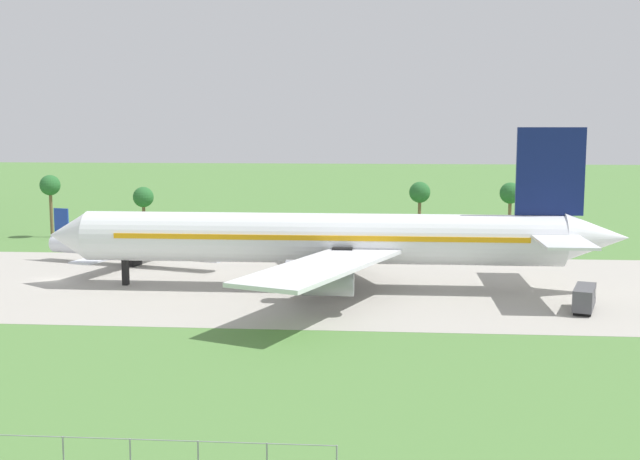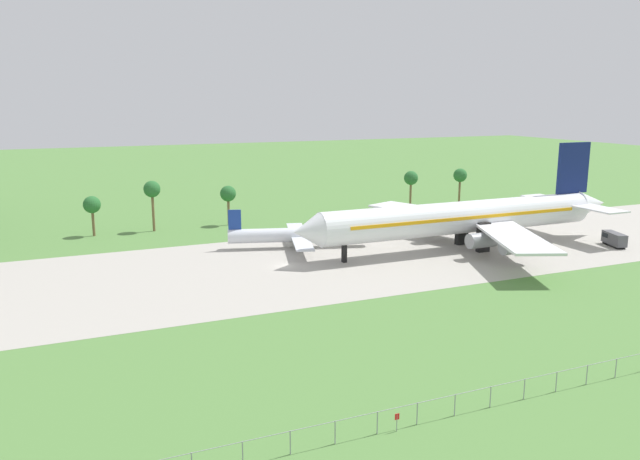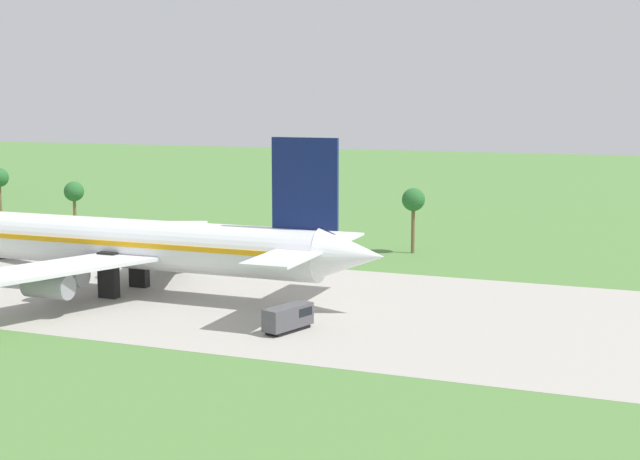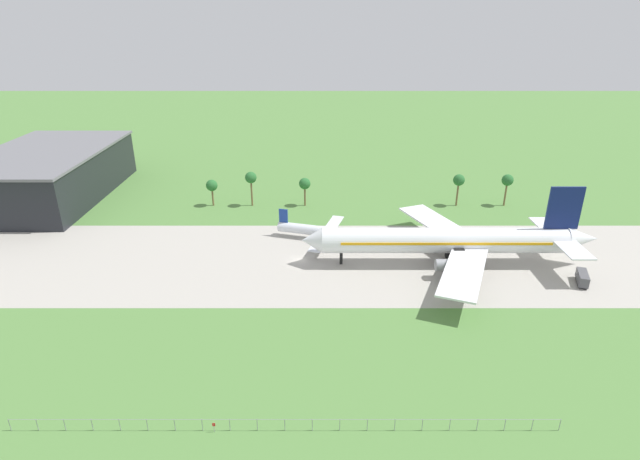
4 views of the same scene
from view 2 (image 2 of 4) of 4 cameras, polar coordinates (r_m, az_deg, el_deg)
The scene contains 8 objects.
ground_plane at distance 108.20m, azimuth -3.10°, elevation -3.29°, with size 600.00×600.00×0.00m, color #517F3D.
taxiway_strip at distance 108.20m, azimuth -3.10°, elevation -3.29°, with size 320.00×44.00×0.02m.
jet_airliner at distance 122.46m, azimuth 13.37°, elevation 1.15°, with size 70.81×53.92×19.69m.
regional_aircraft at distance 120.60m, azimuth -1.96°, elevation -0.45°, with size 27.06×24.58×7.75m.
baggage_tug at distance 135.06m, azimuth 25.27°, elevation -0.73°, with size 3.77×6.35×2.71m.
perimeter_fence at distance 62.19m, azimuth 15.34°, elevation -14.17°, with size 80.10×0.10×2.10m.
no_stopping_sign at distance 56.85m, azimuth 7.05°, elevation -16.88°, with size 0.44×0.08×1.68m.
palm_tree_row at distance 146.87m, azimuth -3.43°, elevation 3.86°, with size 96.17×3.60×11.07m.
Camera 2 is at (-35.95, -98.04, 28.34)m, focal length 35.00 mm.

